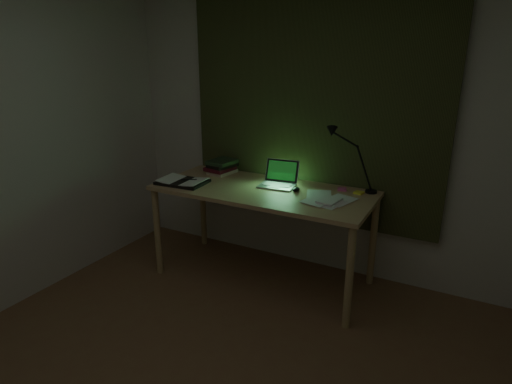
% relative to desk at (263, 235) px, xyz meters
% --- Properties ---
extents(wall_back, '(3.50, 0.00, 2.50)m').
position_rel_desk_xyz_m(wall_back, '(0.23, 0.47, 0.84)').
color(wall_back, silver).
rests_on(wall_back, ground).
extents(curtain, '(2.20, 0.06, 2.00)m').
position_rel_desk_xyz_m(curtain, '(0.23, 0.43, 1.04)').
color(curtain, '#31351A').
rests_on(curtain, wall_back).
extents(desk, '(1.78, 0.78, 0.81)m').
position_rel_desk_xyz_m(desk, '(0.00, 0.00, 0.00)').
color(desk, tan).
rests_on(desk, floor).
extents(laptop, '(0.32, 0.35, 0.21)m').
position_rel_desk_xyz_m(laptop, '(0.08, 0.10, 0.51)').
color(laptop, silver).
rests_on(laptop, desk).
extents(open_textbook, '(0.41, 0.31, 0.03)m').
position_rel_desk_xyz_m(open_textbook, '(-0.67, -0.18, 0.42)').
color(open_textbook, white).
rests_on(open_textbook, desk).
extents(book_stack, '(0.25, 0.28, 0.13)m').
position_rel_desk_xyz_m(book_stack, '(-0.55, 0.24, 0.47)').
color(book_stack, white).
rests_on(book_stack, desk).
extents(loose_papers, '(0.32, 0.34, 0.02)m').
position_rel_desk_xyz_m(loose_papers, '(0.53, -0.03, 0.42)').
color(loose_papers, white).
rests_on(loose_papers, desk).
extents(mouse, '(0.06, 0.09, 0.03)m').
position_rel_desk_xyz_m(mouse, '(0.26, 0.07, 0.42)').
color(mouse, black).
rests_on(mouse, desk).
extents(sticky_yellow, '(0.08, 0.08, 0.01)m').
position_rel_desk_xyz_m(sticky_yellow, '(0.72, 0.25, 0.41)').
color(sticky_yellow, '#FFF535').
rests_on(sticky_yellow, desk).
extents(sticky_pink, '(0.09, 0.09, 0.01)m').
position_rel_desk_xyz_m(sticky_pink, '(0.58, 0.27, 0.41)').
color(sticky_pink, pink).
rests_on(sticky_pink, desk).
extents(desk_lamp, '(0.38, 0.33, 0.50)m').
position_rel_desk_xyz_m(desk_lamp, '(0.80, 0.31, 0.65)').
color(desk_lamp, black).
rests_on(desk_lamp, desk).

